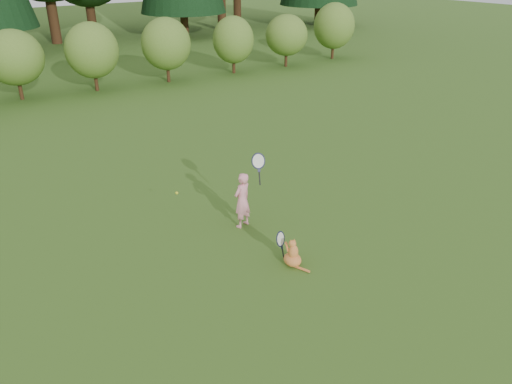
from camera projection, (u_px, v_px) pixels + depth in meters
ground at (272, 242)px, 9.50m from camera, size 100.00×100.00×0.00m
shrub_row at (59, 60)px, 18.40m from camera, size 28.00×3.00×2.80m
child at (243, 199)px, 9.82m from camera, size 0.70×0.49×1.71m
cat at (292, 252)px, 8.73m from camera, size 0.39×0.69×0.69m
tennis_ball at (177, 193)px, 9.89m from camera, size 0.06×0.06×0.06m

